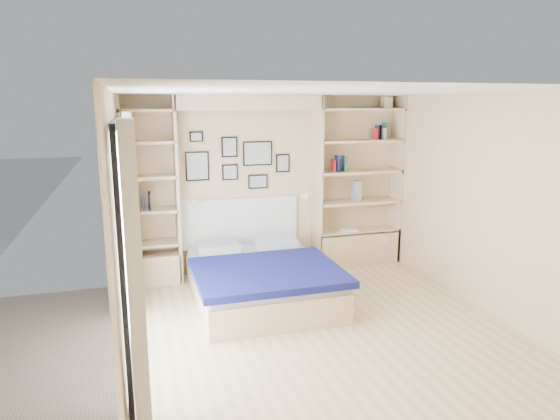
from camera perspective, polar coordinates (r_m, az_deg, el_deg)
name	(u,v)px	position (r m, az deg, el deg)	size (l,w,h in m)	color
ground	(324,332)	(5.50, 5.02, -13.74)	(4.50, 4.50, 0.00)	#D2B581
room_shell	(254,208)	(6.42, -3.02, 0.28)	(4.50, 4.50, 4.50)	tan
bed	(260,278)	(6.23, -2.30, -7.79)	(1.69, 2.20, 1.07)	#CBB381
photo_gallery	(237,161)	(7.00, -4.97, 5.62)	(1.48, 0.02, 0.82)	black
reading_lamps	(251,199)	(6.89, -3.28, 1.30)	(1.92, 0.12, 0.15)	silver
shelf_decor	(341,153)	(7.30, 6.98, 6.43)	(3.60, 0.23, 2.03)	#A51E1E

